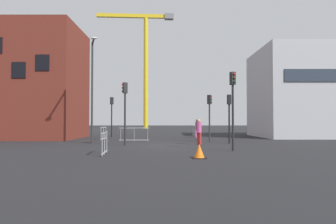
% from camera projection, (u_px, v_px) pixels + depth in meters
% --- Properties ---
extents(ground, '(160.00, 160.00, 0.00)m').
position_uv_depth(ground, '(168.00, 146.00, 19.67)').
color(ground, black).
extents(brick_building, '(9.46, 7.23, 10.16)m').
position_uv_depth(brick_building, '(28.00, 83.00, 27.53)').
color(brick_building, maroon).
rests_on(brick_building, ground).
extents(office_block, '(12.12, 8.77, 8.72)m').
position_uv_depth(office_block, '(318.00, 93.00, 30.20)').
color(office_block, '#B7B7BC').
rests_on(office_block, ground).
extents(construction_crane, '(15.57, 1.89, 23.45)m').
position_uv_depth(construction_crane, '(145.00, 53.00, 60.90)').
color(construction_crane, yellow).
rests_on(construction_crane, ground).
extents(streetlamp_tall, '(0.79, 1.76, 7.29)m').
position_uv_depth(streetlamp_tall, '(92.00, 83.00, 21.38)').
color(streetlamp_tall, '#2D2D30').
rests_on(streetlamp_tall, ground).
extents(traffic_light_corner, '(0.28, 0.38, 3.50)m').
position_uv_depth(traffic_light_corner, '(229.00, 110.00, 21.59)').
color(traffic_light_corner, black).
rests_on(traffic_light_corner, ground).
extents(traffic_light_near, '(0.39, 0.34, 3.96)m').
position_uv_depth(traffic_light_near, '(112.00, 110.00, 29.82)').
color(traffic_light_near, black).
rests_on(traffic_light_near, ground).
extents(traffic_light_crosswalk, '(0.39, 0.34, 4.14)m').
position_uv_depth(traffic_light_crosswalk, '(125.00, 103.00, 19.75)').
color(traffic_light_crosswalk, '#232326').
rests_on(traffic_light_crosswalk, ground).
extents(traffic_light_verge, '(0.31, 0.39, 4.30)m').
position_uv_depth(traffic_light_verge, '(233.00, 98.00, 16.38)').
color(traffic_light_verge, '#232326').
rests_on(traffic_light_verge, ground).
extents(traffic_light_median, '(0.38, 0.36, 3.61)m').
position_uv_depth(traffic_light_median, '(210.00, 110.00, 23.11)').
color(traffic_light_median, '#2D2D30').
rests_on(traffic_light_median, ground).
extents(pedestrian_walking, '(0.34, 0.34, 1.76)m').
position_uv_depth(pedestrian_walking, '(197.00, 127.00, 28.57)').
color(pedestrian_walking, '#D14C8C').
rests_on(pedestrian_walking, ground).
extents(pedestrian_waiting, '(0.34, 0.34, 1.73)m').
position_uv_depth(pedestrian_waiting, '(199.00, 130.00, 20.34)').
color(pedestrian_waiting, red).
rests_on(pedestrian_waiting, ground).
extents(safety_barrier_mid_span, '(0.16, 1.81, 1.08)m').
position_uv_depth(safety_barrier_mid_span, '(194.00, 131.00, 31.56)').
color(safety_barrier_mid_span, '#B2B5BA').
rests_on(safety_barrier_mid_span, ground).
extents(safety_barrier_rear, '(2.36, 0.25, 1.08)m').
position_uv_depth(safety_barrier_rear, '(134.00, 134.00, 23.66)').
color(safety_barrier_rear, gray).
rests_on(safety_barrier_rear, ground).
extents(safety_barrier_right_run, '(0.13, 1.82, 1.08)m').
position_uv_depth(safety_barrier_right_run, '(104.00, 133.00, 25.48)').
color(safety_barrier_right_run, '#B2B5BA').
rests_on(safety_barrier_right_run, ground).
extents(safety_barrier_left_run, '(0.21, 1.89, 1.08)m').
position_uv_depth(safety_barrier_left_run, '(105.00, 143.00, 14.44)').
color(safety_barrier_left_run, '#9EA0A5').
rests_on(safety_barrier_left_run, ground).
extents(traffic_cone_by_barrier, '(0.62, 0.62, 0.63)m').
position_uv_depth(traffic_cone_by_barrier, '(199.00, 152.00, 13.05)').
color(traffic_cone_by_barrier, black).
rests_on(traffic_cone_by_barrier, ground).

